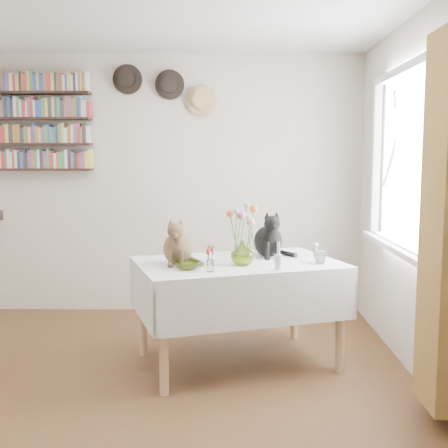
{
  "coord_description": "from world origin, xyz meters",
  "views": [
    {
      "loc": [
        0.74,
        -3.22,
        1.51
      ],
      "look_at": [
        0.69,
        0.69,
        1.05
      ],
      "focal_mm": 45.0,
      "sensor_mm": 36.0,
      "label": 1
    }
  ],
  "objects_px": {
    "black_cat": "(268,233)",
    "flower_vase": "(243,253)",
    "dining_table": "(238,287)",
    "bookshelf_unit": "(38,123)",
    "tabby_cat": "(178,240)"
  },
  "relations": [
    {
      "from": "flower_vase",
      "to": "bookshelf_unit",
      "type": "relative_size",
      "value": 0.17
    },
    {
      "from": "black_cat",
      "to": "flower_vase",
      "type": "relative_size",
      "value": 2.07
    },
    {
      "from": "tabby_cat",
      "to": "bookshelf_unit",
      "type": "distance_m",
      "value": 2.26
    },
    {
      "from": "black_cat",
      "to": "bookshelf_unit",
      "type": "relative_size",
      "value": 0.36
    },
    {
      "from": "dining_table",
      "to": "tabby_cat",
      "type": "distance_m",
      "value": 0.56
    },
    {
      "from": "tabby_cat",
      "to": "bookshelf_unit",
      "type": "height_order",
      "value": "bookshelf_unit"
    },
    {
      "from": "flower_vase",
      "to": "bookshelf_unit",
      "type": "height_order",
      "value": "bookshelf_unit"
    },
    {
      "from": "dining_table",
      "to": "bookshelf_unit",
      "type": "height_order",
      "value": "bookshelf_unit"
    },
    {
      "from": "black_cat",
      "to": "bookshelf_unit",
      "type": "distance_m",
      "value": 2.57
    },
    {
      "from": "black_cat",
      "to": "bookshelf_unit",
      "type": "xyz_separation_m",
      "value": [
        -2.12,
        1.14,
        0.9
      ]
    },
    {
      "from": "tabby_cat",
      "to": "flower_vase",
      "type": "relative_size",
      "value": 1.96
    },
    {
      "from": "flower_vase",
      "to": "bookshelf_unit",
      "type": "bearing_deg",
      "value": 141.97
    },
    {
      "from": "dining_table",
      "to": "black_cat",
      "type": "distance_m",
      "value": 0.49
    },
    {
      "from": "dining_table",
      "to": "tabby_cat",
      "type": "xyz_separation_m",
      "value": [
        -0.43,
        -0.09,
        0.36
      ]
    },
    {
      "from": "tabby_cat",
      "to": "black_cat",
      "type": "xyz_separation_m",
      "value": [
        0.66,
        0.32,
        0.01
      ]
    }
  ]
}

